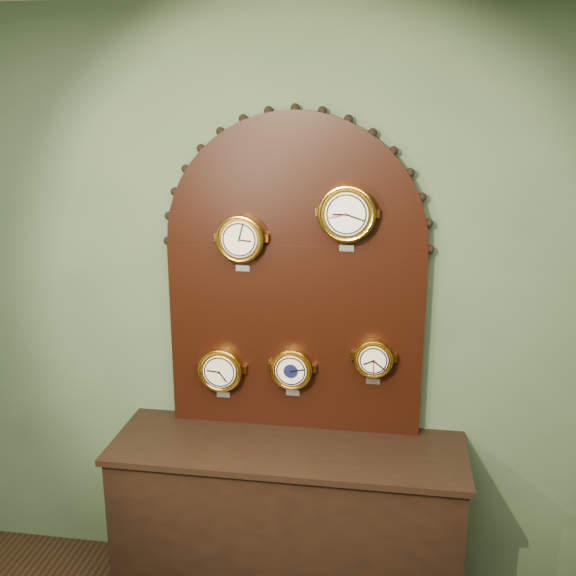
% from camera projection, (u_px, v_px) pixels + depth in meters
% --- Properties ---
extents(wall_back, '(4.00, 0.00, 4.00)m').
position_uv_depth(wall_back, '(296.00, 310.00, 3.27)').
color(wall_back, '#44593D').
rests_on(wall_back, ground).
extents(shop_counter, '(1.60, 0.50, 0.80)m').
position_uv_depth(shop_counter, '(287.00, 526.00, 3.28)').
color(shop_counter, black).
rests_on(shop_counter, ground_plane).
extents(display_board, '(1.26, 0.06, 1.53)m').
position_uv_depth(display_board, '(295.00, 267.00, 3.16)').
color(display_board, black).
rests_on(display_board, shop_counter).
extents(roman_clock, '(0.22, 0.08, 0.27)m').
position_uv_depth(roman_clock, '(241.00, 238.00, 3.10)').
color(roman_clock, gold).
rests_on(roman_clock, display_board).
extents(arabic_clock, '(0.25, 0.08, 0.30)m').
position_uv_depth(arabic_clock, '(347.00, 213.00, 2.99)').
color(arabic_clock, gold).
rests_on(arabic_clock, display_board).
extents(hygrometer, '(0.22, 0.08, 0.27)m').
position_uv_depth(hygrometer, '(221.00, 370.00, 3.29)').
color(hygrometer, gold).
rests_on(hygrometer, display_board).
extents(barometer, '(0.20, 0.08, 0.25)m').
position_uv_depth(barometer, '(292.00, 369.00, 3.23)').
color(barometer, gold).
rests_on(barometer, display_board).
extents(tide_clock, '(0.18, 0.08, 0.23)m').
position_uv_depth(tide_clock, '(374.00, 358.00, 3.15)').
color(tide_clock, gold).
rests_on(tide_clock, display_board).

